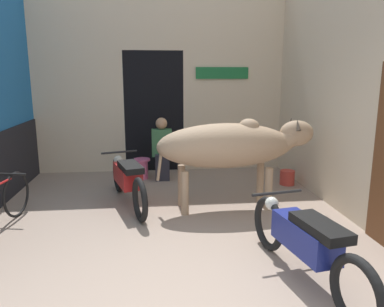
% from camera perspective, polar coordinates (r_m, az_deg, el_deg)
% --- Properties ---
extents(wall_back_with_doorway, '(4.97, 0.93, 3.94)m').
position_cam_1_polar(wall_back_with_doorway, '(7.85, -5.24, 9.98)').
color(wall_back_with_doorway, beige).
rests_on(wall_back_with_doorway, ground_plane).
extents(wall_right_with_door, '(0.22, 4.84, 3.94)m').
position_cam_1_polar(wall_right_with_door, '(5.82, 22.57, 10.95)').
color(wall_right_with_door, beige).
rests_on(wall_right_with_door, ground_plane).
extents(cow, '(2.36, 0.78, 1.34)m').
position_cam_1_polar(cow, '(5.46, 6.10, 1.22)').
color(cow, tan).
rests_on(cow, ground_plane).
extents(motorcycle_near, '(0.61, 2.03, 0.73)m').
position_cam_1_polar(motorcycle_near, '(3.77, 16.84, -12.63)').
color(motorcycle_near, black).
rests_on(motorcycle_near, ground_plane).
extents(motorcycle_far, '(0.76, 1.97, 0.73)m').
position_cam_1_polar(motorcycle_far, '(5.73, -9.78, -3.77)').
color(motorcycle_far, black).
rests_on(motorcycle_far, ground_plane).
extents(shopkeeper_seated, '(0.37, 0.34, 1.17)m').
position_cam_1_polar(shopkeeper_seated, '(7.05, -4.62, 0.97)').
color(shopkeeper_seated, '#282833').
rests_on(shopkeeper_seated, ground_plane).
extents(plastic_stool, '(0.31, 0.31, 0.39)m').
position_cam_1_polar(plastic_stool, '(7.19, -7.62, -2.20)').
color(plastic_stool, '#DB6093').
rests_on(plastic_stool, ground_plane).
extents(bucket, '(0.26, 0.26, 0.26)m').
position_cam_1_polar(bucket, '(6.98, 14.30, -3.57)').
color(bucket, '#C63D33').
rests_on(bucket, ground_plane).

